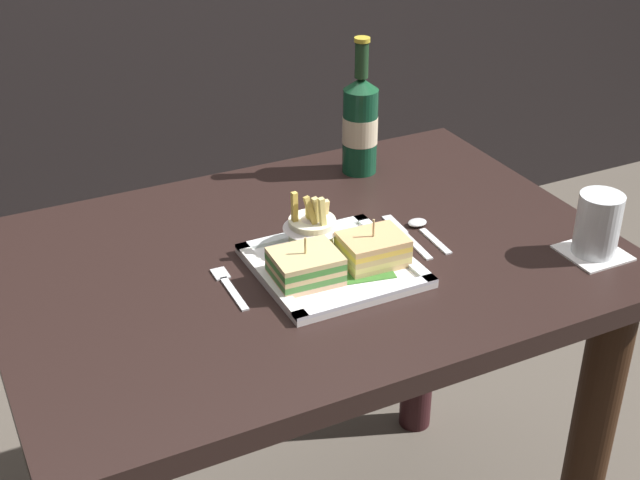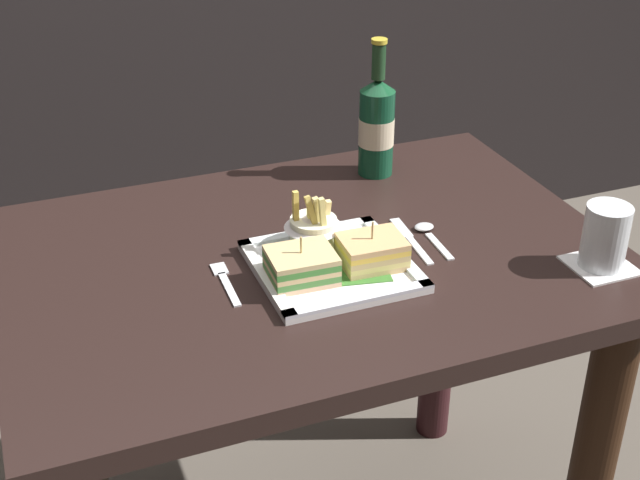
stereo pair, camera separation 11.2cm
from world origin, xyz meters
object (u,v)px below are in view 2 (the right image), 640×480
object	(u,v)px
dining_table	(309,333)
beer_bottle	(377,125)
sandwich_half_left	(301,266)
water_glass	(604,241)
fork	(225,280)
spoon	(428,232)
sandwich_half_right	(372,252)
fries_cup	(313,228)
knife	(410,238)
square_plate	(332,267)

from	to	relation	value
dining_table	beer_bottle	world-z (taller)	beer_bottle
sandwich_half_left	water_glass	xyz separation A→B (m)	(0.47, -0.13, 0.02)
sandwich_half_left	fork	distance (m)	0.13
sandwich_half_left	spoon	bearing A→B (deg)	15.38
dining_table	fork	xyz separation A→B (m)	(-0.16, -0.04, 0.17)
beer_bottle	fork	world-z (taller)	beer_bottle
sandwich_half_right	beer_bottle	world-z (taller)	beer_bottle
fork	fries_cup	bearing A→B (deg)	10.04
knife	fries_cup	bearing A→B (deg)	175.58
dining_table	square_plate	world-z (taller)	square_plate
knife	spoon	distance (m)	0.04
sandwich_half_left	water_glass	distance (m)	0.49
square_plate	sandwich_half_left	size ratio (longest dim) A/B	2.29
sandwich_half_left	sandwich_half_right	bearing A→B (deg)	0.00
dining_table	sandwich_half_right	distance (m)	0.23
dining_table	square_plate	size ratio (longest dim) A/B	4.19
dining_table	knife	xyz separation A→B (m)	(0.18, -0.02, 0.17)
sandwich_half_left	water_glass	world-z (taller)	water_glass
sandwich_half_right	beer_bottle	size ratio (longest dim) A/B	0.39
fries_cup	beer_bottle	world-z (taller)	beer_bottle
water_glass	beer_bottle	bearing A→B (deg)	112.59
sandwich_half_left	knife	xyz separation A→B (m)	(0.22, 0.07, -0.03)
square_plate	fries_cup	distance (m)	0.07
water_glass	knife	bearing A→B (deg)	141.97
dining_table	water_glass	world-z (taller)	water_glass
beer_bottle	spoon	xyz separation A→B (m)	(-0.02, -0.27, -0.10)
sandwich_half_right	fork	bearing A→B (deg)	167.30
fries_cup	spoon	world-z (taller)	fries_cup
dining_table	water_glass	xyz separation A→B (m)	(0.43, -0.22, 0.22)
sandwich_half_right	beer_bottle	bearing A→B (deg)	64.65
sandwich_half_right	fries_cup	size ratio (longest dim) A/B	0.98
fries_cup	sandwich_half_right	bearing A→B (deg)	-49.27
beer_bottle	knife	size ratio (longest dim) A/B	1.64
fries_cup	knife	distance (m)	0.18
sandwich_half_right	fries_cup	distance (m)	0.11
dining_table	spoon	distance (m)	0.28
beer_bottle	knife	xyz separation A→B (m)	(-0.06, -0.27, -0.10)
sandwich_half_right	spoon	distance (m)	0.16
water_glass	fork	bearing A→B (deg)	162.92
fork	water_glass	bearing A→B (deg)	-17.08
water_glass	spoon	world-z (taller)	water_glass
sandwich_half_right	fries_cup	bearing A→B (deg)	130.73
fork	spoon	xyz separation A→B (m)	(0.37, 0.02, 0.00)
water_glass	fork	world-z (taller)	water_glass
beer_bottle	fork	distance (m)	0.49
beer_bottle	fork	bearing A→B (deg)	-143.98
square_plate	water_glass	xyz separation A→B (m)	(0.41, -0.15, 0.04)
dining_table	fries_cup	bearing A→B (deg)	-54.03
sandwich_half_left	fork	bearing A→B (deg)	154.80
fork	beer_bottle	bearing A→B (deg)	36.02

